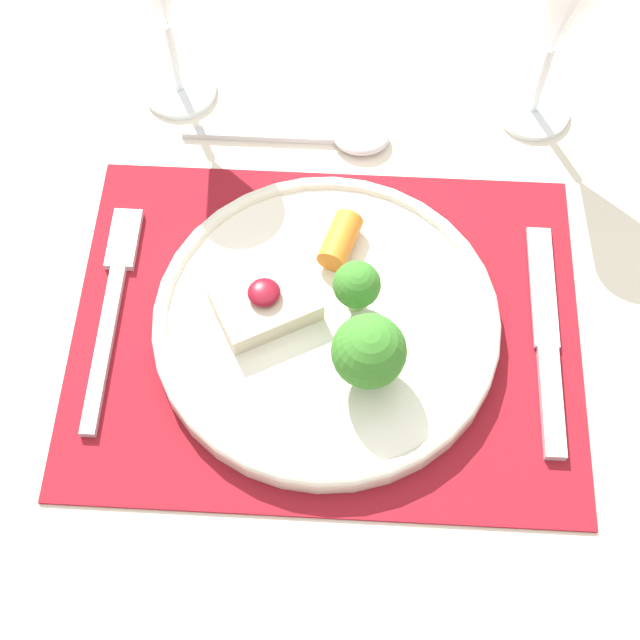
# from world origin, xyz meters

# --- Properties ---
(ground_plane) EXTENTS (8.00, 8.00, 0.00)m
(ground_plane) POSITION_xyz_m (0.00, 0.00, 0.00)
(ground_plane) COLOR brown
(dining_table) EXTENTS (1.34, 1.27, 0.77)m
(dining_table) POSITION_xyz_m (0.00, 0.00, 0.69)
(dining_table) COLOR beige
(dining_table) RESTS_ON ground_plane
(placemat) EXTENTS (0.40, 0.31, 0.00)m
(placemat) POSITION_xyz_m (0.00, 0.00, 0.77)
(placemat) COLOR maroon
(placemat) RESTS_ON dining_table
(dinner_plate) EXTENTS (0.27, 0.27, 0.08)m
(dinner_plate) POSITION_xyz_m (-0.00, -0.01, 0.79)
(dinner_plate) COLOR silver
(dinner_plate) RESTS_ON placemat
(fork) EXTENTS (0.02, 0.20, 0.01)m
(fork) POSITION_xyz_m (-0.17, 0.02, 0.78)
(fork) COLOR silver
(fork) RESTS_ON placemat
(knife) EXTENTS (0.02, 0.20, 0.01)m
(knife) POSITION_xyz_m (0.17, -0.01, 0.78)
(knife) COLOR silver
(knife) RESTS_ON placemat
(spoon) EXTENTS (0.19, 0.04, 0.01)m
(spoon) POSITION_xyz_m (0.00, 0.19, 0.78)
(spoon) COLOR silver
(spoon) RESTS_ON dining_table
(wine_glass_near) EXTENTS (0.08, 0.08, 0.17)m
(wine_glass_near) POSITION_xyz_m (0.18, 0.24, 0.89)
(wine_glass_near) COLOR white
(wine_glass_near) RESTS_ON dining_table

